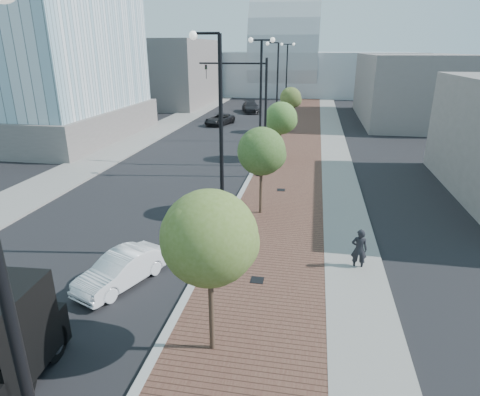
# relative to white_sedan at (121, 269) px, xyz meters

# --- Properties ---
(sidewalk) EXTENTS (7.00, 140.00, 0.12)m
(sidewalk) POSITION_rel_white_sedan_xyz_m (6.22, 32.99, -0.58)
(sidewalk) COLOR #4C2D23
(sidewalk) RESTS_ON ground
(concrete_strip) EXTENTS (2.40, 140.00, 0.13)m
(concrete_strip) POSITION_rel_white_sedan_xyz_m (8.92, 32.99, -0.57)
(concrete_strip) COLOR slate
(concrete_strip) RESTS_ON ground
(curb) EXTENTS (0.30, 140.00, 0.14)m
(curb) POSITION_rel_white_sedan_xyz_m (2.72, 32.99, -0.57)
(curb) COLOR gray
(curb) RESTS_ON ground
(west_sidewalk) EXTENTS (4.00, 140.00, 0.12)m
(west_sidewalk) POSITION_rel_white_sedan_xyz_m (-10.28, 32.99, -0.58)
(west_sidewalk) COLOR slate
(west_sidewalk) RESTS_ON ground
(white_sedan) EXTENTS (2.70, 4.11, 1.28)m
(white_sedan) POSITION_rel_white_sedan_xyz_m (0.00, 0.00, 0.00)
(white_sedan) COLOR silver
(white_sedan) RESTS_ON ground
(dark_car_mid) EXTENTS (3.33, 5.08, 1.30)m
(dark_car_mid) POSITION_rel_white_sedan_xyz_m (-4.25, 35.29, 0.01)
(dark_car_mid) COLOR black
(dark_car_mid) RESTS_ON ground
(dark_car_far) EXTENTS (3.52, 5.65, 1.53)m
(dark_car_far) POSITION_rel_white_sedan_xyz_m (-2.14, 46.17, 0.12)
(dark_car_far) COLOR black
(dark_car_far) RESTS_ON ground
(pedestrian) EXTENTS (0.68, 0.48, 1.78)m
(pedestrian) POSITION_rel_white_sedan_xyz_m (9.05, 2.83, 0.25)
(pedestrian) COLOR black
(pedestrian) RESTS_ON ground
(streetlight_0) EXTENTS (1.72, 0.56, 9.28)m
(streetlight_0) POSITION_rel_white_sedan_xyz_m (3.32, -9.01, 4.18)
(streetlight_0) COLOR black
(streetlight_0) RESTS_ON ground
(streetlight_1) EXTENTS (1.44, 0.56, 9.21)m
(streetlight_1) POSITION_rel_white_sedan_xyz_m (3.20, 2.99, 3.70)
(streetlight_1) COLOR black
(streetlight_1) RESTS_ON ground
(streetlight_2) EXTENTS (1.72, 0.56, 9.28)m
(streetlight_2) POSITION_rel_white_sedan_xyz_m (3.32, 14.99, 4.18)
(streetlight_2) COLOR black
(streetlight_2) RESTS_ON ground
(streetlight_3) EXTENTS (1.44, 0.56, 9.21)m
(streetlight_3) POSITION_rel_white_sedan_xyz_m (3.20, 26.99, 3.70)
(streetlight_3) COLOR black
(streetlight_3) RESTS_ON ground
(streetlight_4) EXTENTS (1.72, 0.56, 9.28)m
(streetlight_4) POSITION_rel_white_sedan_xyz_m (3.32, 38.99, 4.18)
(streetlight_4) COLOR black
(streetlight_4) RESTS_ON ground
(traffic_mast) EXTENTS (5.09, 0.20, 8.00)m
(traffic_mast) POSITION_rel_white_sedan_xyz_m (2.42, 17.99, 4.34)
(traffic_mast) COLOR black
(traffic_mast) RESTS_ON ground
(tree_0) EXTENTS (2.69, 2.69, 5.10)m
(tree_0) POSITION_rel_white_sedan_xyz_m (4.36, -2.99, 3.11)
(tree_0) COLOR #382619
(tree_0) RESTS_ON ground
(tree_1) EXTENTS (2.56, 2.54, 4.82)m
(tree_1) POSITION_rel_white_sedan_xyz_m (4.36, 8.01, 2.90)
(tree_1) COLOR #382619
(tree_1) RESTS_ON ground
(tree_2) EXTENTS (2.59, 2.58, 4.70)m
(tree_2) POSITION_rel_white_sedan_xyz_m (4.36, 20.01, 2.76)
(tree_2) COLOR #382619
(tree_2) RESTS_ON ground
(tree_3) EXTENTS (2.31, 2.25, 4.82)m
(tree_3) POSITION_rel_white_sedan_xyz_m (4.36, 32.01, 3.04)
(tree_3) COLOR #382619
(tree_3) RESTS_ON ground
(tower_podium) EXTENTS (19.00, 19.00, 3.00)m
(tower_podium) POSITION_rel_white_sedan_xyz_m (-21.28, 24.99, 0.86)
(tower_podium) COLOR #645D5A
(tower_podium) RESTS_ON ground
(convention_center) EXTENTS (50.00, 30.00, 50.00)m
(convention_center) POSITION_rel_white_sedan_xyz_m (0.72, 77.99, 5.37)
(convention_center) COLOR #A6ADB0
(convention_center) RESTS_ON ground
(commercial_block_nw) EXTENTS (14.00, 20.00, 10.00)m
(commercial_block_nw) POSITION_rel_white_sedan_xyz_m (-17.28, 52.99, 4.36)
(commercial_block_nw) COLOR slate
(commercial_block_nw) RESTS_ON ground
(commercial_block_ne) EXTENTS (12.00, 22.00, 8.00)m
(commercial_block_ne) POSITION_rel_white_sedan_xyz_m (18.72, 42.99, 3.36)
(commercial_block_ne) COLOR slate
(commercial_block_ne) RESTS_ON ground
(utility_cover_1) EXTENTS (0.50, 0.50, 0.02)m
(utility_cover_1) POSITION_rel_white_sedan_xyz_m (5.12, 0.99, -0.51)
(utility_cover_1) COLOR black
(utility_cover_1) RESTS_ON sidewalk
(utility_cover_2) EXTENTS (0.50, 0.50, 0.02)m
(utility_cover_2) POSITION_rel_white_sedan_xyz_m (5.12, 11.99, -0.51)
(utility_cover_2) COLOR black
(utility_cover_2) RESTS_ON sidewalk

